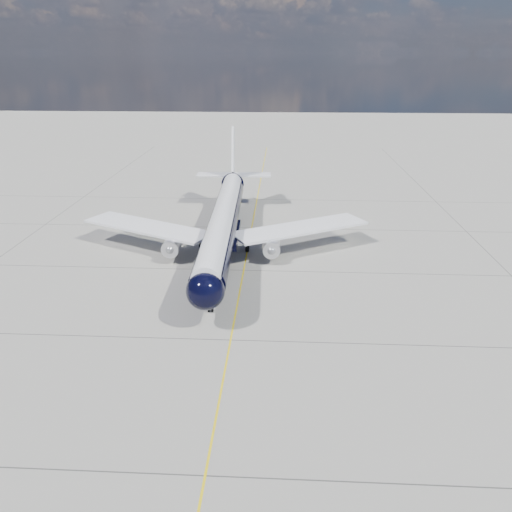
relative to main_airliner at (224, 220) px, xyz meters
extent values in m
plane|color=gray|center=(2.91, -1.14, -3.98)|extent=(320.00, 320.00, 0.00)
cube|color=yellow|center=(2.91, -6.14, -3.97)|extent=(0.16, 160.00, 0.01)
cylinder|color=black|center=(0.04, -1.23, -0.18)|extent=(4.48, 34.49, 3.44)
sphere|color=black|center=(0.59, -19.33, -0.18)|extent=(3.54, 3.54, 3.44)
cone|color=black|center=(-0.61, 20.03, 0.37)|extent=(3.63, 6.44, 3.44)
cylinder|color=white|center=(0.04, -1.23, 0.68)|extent=(3.78, 36.28, 2.68)
cube|color=black|center=(0.59, -19.51, 0.32)|extent=(2.20, 1.15, 0.50)
cube|color=white|center=(-9.51, -0.16, -0.99)|extent=(17.59, 11.75, 0.29)
cube|color=white|center=(9.50, 0.41, -0.99)|extent=(17.34, 12.55, 0.29)
cube|color=black|center=(0.04, -1.23, -1.44)|extent=(4.08, 9.16, 0.91)
cylinder|color=silver|center=(-5.79, -3.22, -2.03)|extent=(2.15, 4.22, 2.03)
cylinder|color=silver|center=(5.97, -2.86, -2.03)|extent=(2.15, 4.22, 2.03)
sphere|color=gray|center=(-5.73, -5.12, -2.03)|extent=(1.03, 1.03, 1.00)
sphere|color=gray|center=(6.03, -4.77, -2.03)|extent=(1.03, 1.03, 1.00)
cube|color=white|center=(-5.80, -3.04, -1.35)|extent=(0.29, 2.90, 1.00)
cube|color=white|center=(5.97, -2.68, -1.35)|extent=(0.29, 2.90, 1.00)
cube|color=white|center=(-0.59, 19.58, 4.98)|extent=(0.46, 5.75, 7.72)
cube|color=white|center=(-0.61, 20.03, 1.09)|extent=(11.85, 3.25, 0.20)
cylinder|color=gray|center=(0.49, -16.16, -2.85)|extent=(0.17, 0.17, 1.90)
cylinder|color=black|center=(0.31, -16.17, -3.66)|extent=(0.18, 0.64, 0.63)
cylinder|color=black|center=(0.67, -16.16, -3.66)|extent=(0.18, 0.64, 0.63)
cylinder|color=gray|center=(-2.90, 0.04, -2.76)|extent=(0.24, 0.24, 1.72)
cylinder|color=gray|center=(2.89, 0.21, -2.76)|extent=(0.24, 0.24, 1.72)
cylinder|color=black|center=(-2.88, -0.46, -3.48)|extent=(0.44, 1.01, 1.00)
cylinder|color=black|center=(-2.91, 0.53, -3.48)|extent=(0.44, 1.01, 1.00)
cylinder|color=black|center=(2.91, -0.29, -3.48)|extent=(0.44, 1.01, 1.00)
cylinder|color=black|center=(2.88, 0.71, -3.48)|extent=(0.44, 1.01, 1.00)
camera|label=1|loc=(7.07, -58.20, 19.06)|focal=35.00mm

